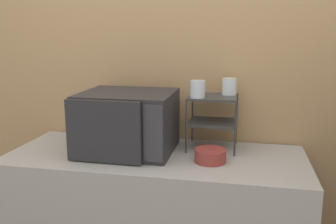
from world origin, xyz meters
TOP-DOWN VIEW (x-y plane):
  - wall_back at (0.00, 0.67)m, footprint 8.00×0.06m
  - microwave at (-0.16, 0.34)m, footprint 0.49×0.45m
  - dish_rack at (0.28, 0.48)m, footprint 0.26×0.24m
  - glass_front_left at (0.21, 0.41)m, footprint 0.08×0.08m
  - glass_back_right at (0.36, 0.55)m, footprint 0.08×0.08m
  - bowl at (0.29, 0.26)m, footprint 0.16×0.16m

SIDE VIEW (x-z plane):
  - bowl at x=0.29m, z-range 0.90..0.97m
  - microwave at x=-0.16m, z-range 0.90..1.22m
  - dish_rack at x=0.28m, z-range 0.97..1.26m
  - glass_front_left at x=0.21m, z-range 1.20..1.29m
  - glass_back_right at x=0.36m, z-range 1.20..1.29m
  - wall_back at x=0.00m, z-range 0.00..2.60m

